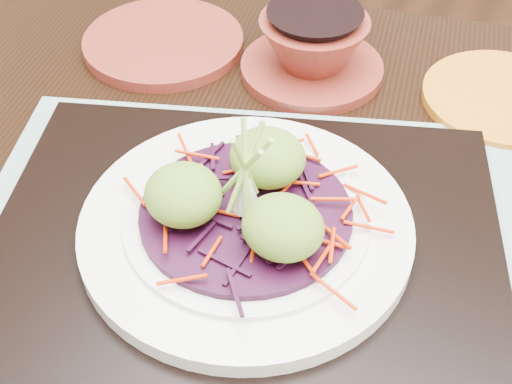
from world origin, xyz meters
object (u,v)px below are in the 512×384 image
at_px(terracotta_side_plate, 163,42).
at_px(yellow_plate, 503,98).
at_px(white_plate, 246,225).
at_px(dining_table, 266,282).
at_px(serving_tray, 246,240).
at_px(terracotta_bowl_set, 313,50).

xyz_separation_m(terracotta_side_plate, yellow_plate, (0.38, 0.06, -0.00)).
height_order(white_plate, yellow_plate, white_plate).
bearing_deg(terracotta_side_plate, yellow_plate, 8.35).
bearing_deg(dining_table, white_plate, -98.44).
bearing_deg(serving_tray, dining_table, 73.36).
height_order(serving_tray, yellow_plate, serving_tray).
height_order(dining_table, yellow_plate, yellow_plate).
bearing_deg(yellow_plate, terracotta_bowl_set, -170.67).
bearing_deg(white_plate, yellow_plate, 62.40).
relative_size(dining_table, white_plate, 4.68).
distance_m(white_plate, terracotta_side_plate, 0.34).
distance_m(serving_tray, terracotta_side_plate, 0.33).
bearing_deg(serving_tray, terracotta_side_plate, 113.83).
bearing_deg(terracotta_side_plate, dining_table, -42.29).
bearing_deg(terracotta_bowl_set, yellow_plate, 9.33).
distance_m(serving_tray, terracotta_bowl_set, 0.28).
relative_size(serving_tray, yellow_plate, 2.48).
xyz_separation_m(serving_tray, terracotta_side_plate, (-0.22, 0.25, -0.01)).
bearing_deg(dining_table, serving_tray, -98.44).
bearing_deg(terracotta_bowl_set, terracotta_side_plate, -172.78).
bearing_deg(dining_table, terracotta_bowl_set, 91.38).
bearing_deg(dining_table, yellow_plate, 48.26).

